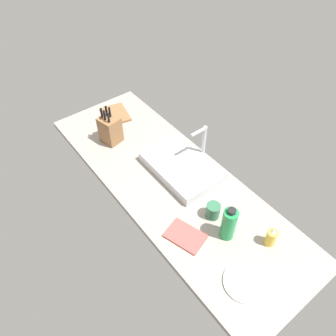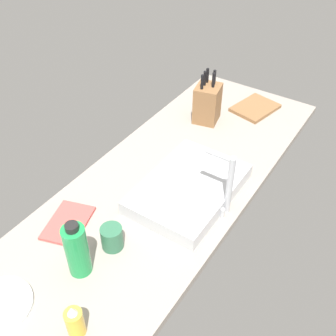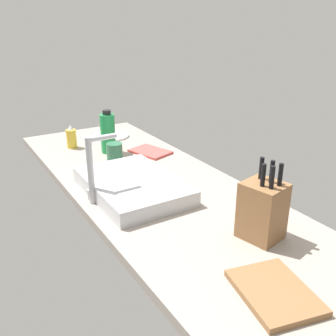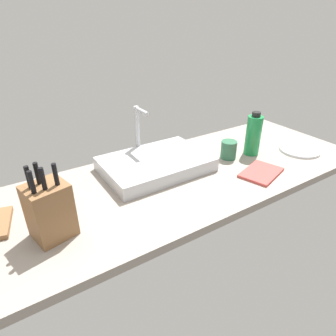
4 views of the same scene
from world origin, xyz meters
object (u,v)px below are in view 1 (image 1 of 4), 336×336
at_px(knife_block, 110,129).
at_px(soap_bottle, 271,237).
at_px(water_bottle, 229,224).
at_px(dinner_plate, 245,282).
at_px(coffee_mug, 213,211).
at_px(sink_basin, 182,167).
at_px(dish_towel, 185,236).
at_px(faucet, 203,142).
at_px(cutting_board, 115,114).

relative_size(knife_block, soap_bottle, 2.03).
xyz_separation_m(water_bottle, dinner_plate, (0.24, -0.12, -0.10)).
height_order(soap_bottle, coffee_mug, soap_bottle).
distance_m(sink_basin, water_bottle, 0.52).
bearing_deg(coffee_mug, knife_block, -172.34).
height_order(dinner_plate, dish_towel, same).
relative_size(sink_basin, water_bottle, 2.16).
height_order(knife_block, water_bottle, knife_block).
bearing_deg(dinner_plate, faucet, 152.64).
distance_m(water_bottle, dish_towel, 0.24).
bearing_deg(water_bottle, faucet, 151.84).
xyz_separation_m(faucet, soap_bottle, (0.67, -0.13, -0.10)).
height_order(sink_basin, knife_block, knife_block).
height_order(water_bottle, dish_towel, water_bottle).
bearing_deg(sink_basin, dish_towel, -37.29).
distance_m(faucet, knife_block, 0.62).
bearing_deg(dinner_plate, dish_towel, -170.30).
xyz_separation_m(soap_bottle, dish_towel, (-0.29, -0.32, -0.05)).
distance_m(soap_bottle, dinner_plate, 0.27).
bearing_deg(sink_basin, water_bottle, -12.63).
distance_m(soap_bottle, dish_towel, 0.43).
height_order(cutting_board, water_bottle, water_bottle).
relative_size(sink_basin, dish_towel, 2.40).
height_order(sink_basin, cutting_board, sink_basin).
height_order(cutting_board, dish_towel, cutting_board).
distance_m(faucet, soap_bottle, 0.69).
distance_m(sink_basin, dish_towel, 0.48).
height_order(soap_bottle, dinner_plate, soap_bottle).
height_order(cutting_board, soap_bottle, soap_bottle).
bearing_deg(cutting_board, soap_bottle, 2.77).
distance_m(sink_basin, soap_bottle, 0.67).
relative_size(sink_basin, knife_block, 1.85).
relative_size(dinner_plate, coffee_mug, 2.29).
bearing_deg(sink_basin, cutting_board, -176.85).
xyz_separation_m(sink_basin, coffee_mug, (0.37, -0.09, 0.01)).
bearing_deg(coffee_mug, water_bottle, -10.94).
bearing_deg(knife_block, coffee_mug, -4.94).
bearing_deg(cutting_board, faucet, 15.08).
bearing_deg(dish_towel, soap_bottle, 47.56).
bearing_deg(faucet, coffee_mug, -33.46).
bearing_deg(water_bottle, knife_block, -174.83).
xyz_separation_m(sink_basin, water_bottle, (0.50, -0.11, 0.07)).
bearing_deg(dish_towel, knife_block, 174.48).
distance_m(cutting_board, soap_bottle, 1.40).
height_order(faucet, knife_block, faucet).
relative_size(faucet, soap_bottle, 2.05).
distance_m(faucet, cutting_board, 0.77).
relative_size(knife_block, water_bottle, 1.17).
bearing_deg(coffee_mug, soap_bottle, 20.67).
distance_m(dinner_plate, coffee_mug, 0.40).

